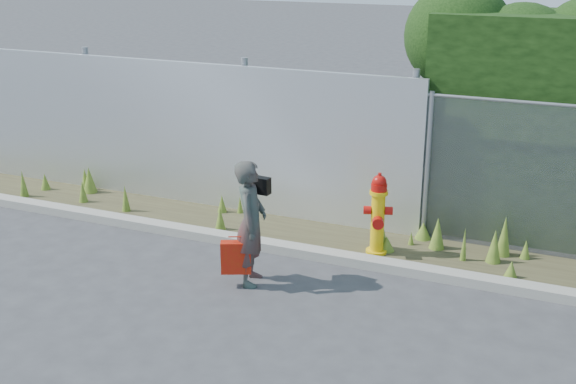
% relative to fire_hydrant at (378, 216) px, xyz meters
% --- Properties ---
extents(ground, '(80.00, 80.00, 0.00)m').
position_rel_fire_hydrant_xyz_m(ground, '(-0.61, -2.21, -0.54)').
color(ground, '#39393B').
rests_on(ground, ground).
extents(curb, '(16.00, 0.22, 0.12)m').
position_rel_fire_hydrant_xyz_m(curb, '(-0.61, -0.41, -0.48)').
color(curb, gray).
rests_on(curb, ground).
extents(weed_strip, '(16.00, 1.33, 0.55)m').
position_rel_fire_hydrant_xyz_m(weed_strip, '(0.91, 0.29, -0.40)').
color(weed_strip, '#403B24').
rests_on(weed_strip, ground).
extents(corrugated_fence, '(8.50, 0.21, 2.30)m').
position_rel_fire_hydrant_xyz_m(corrugated_fence, '(-3.86, 0.80, 0.56)').
color(corrugated_fence, silver).
rests_on(corrugated_fence, ground).
extents(fire_hydrant, '(0.37, 0.33, 1.12)m').
position_rel_fire_hydrant_xyz_m(fire_hydrant, '(0.00, 0.00, 0.00)').
color(fire_hydrant, yellow).
rests_on(fire_hydrant, ground).
extents(woman, '(0.50, 0.63, 1.52)m').
position_rel_fire_hydrant_xyz_m(woman, '(-1.15, -1.36, 0.22)').
color(woman, '#0E5E51').
rests_on(woman, ground).
extents(red_tote_bag, '(0.35, 0.13, 0.46)m').
position_rel_fire_hydrant_xyz_m(red_tote_bag, '(-1.27, -1.53, -0.17)').
color(red_tote_bag, '#AA2509').
extents(black_shoulder_bag, '(0.27, 0.11, 0.20)m').
position_rel_fire_hydrant_xyz_m(black_shoulder_bag, '(-1.13, -1.16, 0.63)').
color(black_shoulder_bag, black).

